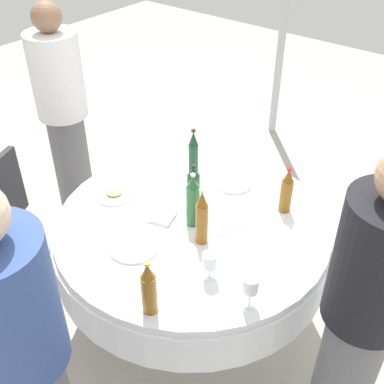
% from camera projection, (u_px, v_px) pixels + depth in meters
% --- Properties ---
extents(ground_plane, '(10.00, 10.00, 0.00)m').
position_uv_depth(ground_plane, '(192.00, 313.00, 2.96)').
color(ground_plane, '#B7B2A8').
extents(dining_table, '(1.46, 1.46, 0.74)m').
position_uv_depth(dining_table, '(192.00, 241.00, 2.61)').
color(dining_table, white).
rests_on(dining_table, ground_plane).
extents(bottle_green_left, '(0.07, 0.07, 0.31)m').
position_uv_depth(bottle_green_left, '(193.00, 201.00, 2.42)').
color(bottle_green_left, '#2D6B38').
rests_on(bottle_green_left, dining_table).
extents(bottle_amber_east, '(0.06, 0.06, 0.27)m').
position_uv_depth(bottle_amber_east, '(286.00, 191.00, 2.52)').
color(bottle_amber_east, '#8C5619').
rests_on(bottle_amber_east, dining_table).
extents(bottle_amber_north, '(0.06, 0.06, 0.32)m').
position_uv_depth(bottle_amber_north, '(202.00, 218.00, 2.30)').
color(bottle_amber_north, '#8C5619').
rests_on(bottle_amber_north, dining_table).
extents(bottle_amber_west, '(0.07, 0.07, 0.28)m').
position_uv_depth(bottle_amber_west, '(149.00, 289.00, 1.97)').
color(bottle_amber_west, '#8C5619').
rests_on(bottle_amber_west, dining_table).
extents(bottle_dark_green_outer, '(0.06, 0.06, 0.31)m').
position_uv_depth(bottle_dark_green_outer, '(193.00, 155.00, 2.76)').
color(bottle_dark_green_outer, '#194728').
rests_on(bottle_dark_green_outer, dining_table).
extents(bottle_dark_green_mid, '(0.07, 0.07, 0.27)m').
position_uv_depth(bottle_dark_green_mid, '(193.00, 188.00, 2.54)').
color(bottle_dark_green_mid, '#194728').
rests_on(bottle_dark_green_mid, dining_table).
extents(wine_glass_west, '(0.07, 0.07, 0.16)m').
position_uv_depth(wine_glass_west, '(251.00, 286.00, 2.00)').
color(wine_glass_west, white).
rests_on(wine_glass_west, dining_table).
extents(wine_glass_outer, '(0.07, 0.07, 0.14)m').
position_uv_depth(wine_glass_outer, '(210.00, 261.00, 2.14)').
color(wine_glass_outer, white).
rests_on(wine_glass_outer, dining_table).
extents(plate_south, '(0.24, 0.24, 0.02)m').
position_uv_depth(plate_south, '(134.00, 246.00, 2.35)').
color(plate_south, white).
rests_on(plate_south, dining_table).
extents(plate_front, '(0.20, 0.20, 0.02)m').
position_uv_depth(plate_front, '(234.00, 184.00, 2.77)').
color(plate_front, white).
rests_on(plate_front, dining_table).
extents(plate_right, '(0.20, 0.20, 0.04)m').
position_uv_depth(plate_right, '(114.00, 194.00, 2.69)').
color(plate_right, white).
rests_on(plate_right, dining_table).
extents(knife_east, '(0.07, 0.18, 0.00)m').
position_uv_depth(knife_east, '(230.00, 230.00, 2.45)').
color(knife_east, silver).
rests_on(knife_east, dining_table).
extents(folded_napkin, '(0.15, 0.15, 0.02)m').
position_uv_depth(folded_napkin, '(162.00, 216.00, 2.53)').
color(folded_napkin, white).
rests_on(folded_napkin, dining_table).
extents(person_left, '(0.34, 0.34, 1.63)m').
position_uv_depth(person_left, '(25.00, 366.00, 1.70)').
color(person_left, slate).
rests_on(person_left, ground_plane).
extents(person_east, '(0.34, 0.34, 1.57)m').
position_uv_depth(person_east, '(63.00, 114.00, 3.32)').
color(person_east, slate).
rests_on(person_east, ground_plane).
extents(person_north, '(0.34, 0.34, 1.58)m').
position_uv_depth(person_north, '(363.00, 313.00, 1.92)').
color(person_north, slate).
rests_on(person_north, ground_plane).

